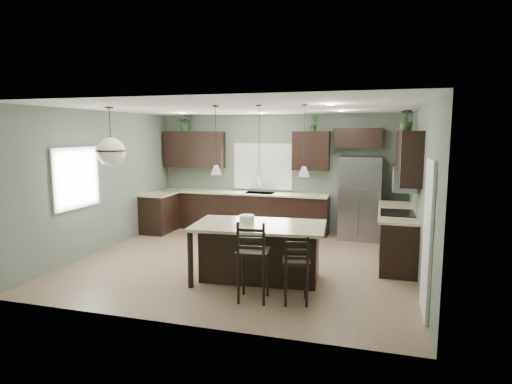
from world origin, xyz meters
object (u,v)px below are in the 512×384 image
Objects in this scene: refrigerator at (360,198)px; bar_stool_right at (296,269)px; serving_dish at (247,219)px; kitchen_island at (259,252)px; bar_stool_center at (253,260)px; plant_back_left at (186,123)px.

refrigerator is 4.14m from bar_stool_right.
serving_dish is 0.24× the size of bar_stool_right.
bar_stool_right is at bearing -50.32° from kitchen_island.
bar_stool_center reaches higher than serving_dish.
bar_stool_center is 2.85× the size of plant_back_left.
plant_back_left is (-3.63, 4.23, 2.11)m from bar_stool_right.
kitchen_island is 1.78× the size of bar_stool_center.
bar_stool_center is at bearing -107.00° from refrigerator.
bar_stool_center is (-1.26, -4.13, -0.34)m from refrigerator.
bar_stool_center is at bearing 172.95° from bar_stool_right.
kitchen_island is 2.09× the size of bar_stool_right.
plant_back_left reaches higher than serving_dish.
bar_stool_right is at bearing -99.27° from refrigerator.
bar_stool_center is (0.35, -0.81, -0.41)m from serving_dish.
serving_dish is 0.20× the size of bar_stool_center.
plant_back_left reaches higher than bar_stool_center.
plant_back_left is (-2.88, 3.47, 2.14)m from kitchen_island.
refrigerator reaches higher than serving_dish.
serving_dish is 0.58× the size of plant_back_left.
kitchen_island is at bearing 93.93° from bar_stool_center.
refrigerator is at bearing -2.21° from plant_back_left.
serving_dish is (-1.61, -3.32, 0.07)m from refrigerator.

